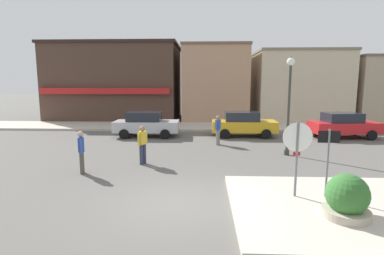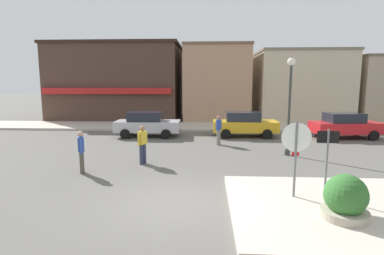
{
  "view_description": "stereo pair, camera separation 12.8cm",
  "coord_description": "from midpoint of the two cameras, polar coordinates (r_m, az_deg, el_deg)",
  "views": [
    {
      "loc": [
        0.67,
        -7.97,
        3.37
      ],
      "look_at": [
        0.15,
        4.5,
        1.5
      ],
      "focal_mm": 28.0,
      "sensor_mm": 36.0,
      "label": 1
    },
    {
      "loc": [
        0.8,
        -7.96,
        3.37
      ],
      "look_at": [
        0.15,
        4.5,
        1.5
      ],
      "focal_mm": 28.0,
      "sensor_mm": 36.0,
      "label": 2
    }
  ],
  "objects": [
    {
      "name": "ground_plane",
      "position": [
        8.68,
        -2.16,
        -14.33
      ],
      "size": [
        160.0,
        160.0,
        0.0
      ],
      "primitive_type": "plane",
      "color": "#5B5954"
    },
    {
      "name": "sidewalk_corner",
      "position": [
        9.24,
        28.39,
        -13.44
      ],
      "size": [
        6.4,
        4.8,
        0.15
      ],
      "primitive_type": "cube",
      "color": "beige",
      "rests_on": "ground"
    },
    {
      "name": "kerb_far",
      "position": [
        22.8,
        1.12,
        0.21
      ],
      "size": [
        80.0,
        4.0,
        0.15
      ],
      "primitive_type": "cube",
      "color": "beige",
      "rests_on": "ground"
    },
    {
      "name": "stop_sign",
      "position": [
        8.9,
        19.55,
        -4.0
      ],
      "size": [
        0.82,
        0.08,
        2.3
      ],
      "color": "slate",
      "rests_on": "ground"
    },
    {
      "name": "one_way_sign",
      "position": [
        9.23,
        24.67,
        -5.03
      ],
      "size": [
        0.6,
        0.06,
        2.1
      ],
      "color": "slate",
      "rests_on": "ground"
    },
    {
      "name": "planter",
      "position": [
        8.24,
        27.55,
        -12.39
      ],
      "size": [
        1.1,
        1.1,
        1.23
      ],
      "color": "#ADA38E",
      "rests_on": "ground"
    },
    {
      "name": "lamp_post",
      "position": [
        14.46,
        18.41,
        6.46
      ],
      "size": [
        0.36,
        0.36,
        4.54
      ],
      "color": "#333833",
      "rests_on": "ground"
    },
    {
      "name": "parked_car_nearest",
      "position": [
        19.04,
        -8.34,
        0.7
      ],
      "size": [
        4.03,
        1.94,
        1.56
      ],
      "color": "#B7B7BC",
      "rests_on": "ground"
    },
    {
      "name": "parked_car_second",
      "position": [
        19.13,
        10.14,
        0.7
      ],
      "size": [
        4.01,
        1.89,
        1.56
      ],
      "color": "gold",
      "rests_on": "ground"
    },
    {
      "name": "parked_car_third",
      "position": [
        20.51,
        27.3,
        0.4
      ],
      "size": [
        4.16,
        2.2,
        1.56
      ],
      "color": "red",
      "rests_on": "ground"
    },
    {
      "name": "pedestrian_crossing_near",
      "position": [
        11.89,
        -20.06,
        -4.15
      ],
      "size": [
        0.35,
        0.54,
        1.61
      ],
      "color": "#4C473D",
      "rests_on": "ground"
    },
    {
      "name": "pedestrian_crossing_far",
      "position": [
        12.59,
        -9.11,
        -3.06
      ],
      "size": [
        0.36,
        0.53,
        1.61
      ],
      "color": "#2D334C",
      "rests_on": "ground"
    },
    {
      "name": "pedestrian_kerb_side",
      "position": [
        16.36,
        5.32,
        -0.32
      ],
      "size": [
        0.33,
        0.55,
        1.61
      ],
      "color": "gray",
      "rests_on": "ground"
    },
    {
      "name": "building_corner_shop",
      "position": [
        29.46,
        -13.46,
        8.39
      ],
      "size": [
        11.65,
        7.95,
        6.84
      ],
      "color": "#473328",
      "rests_on": "ground"
    },
    {
      "name": "building_storefront_left_near",
      "position": [
        28.47,
        4.7,
        8.37
      ],
      "size": [
        5.72,
        8.13,
        6.61
      ],
      "color": "tan",
      "rests_on": "ground"
    },
    {
      "name": "building_storefront_left_mid",
      "position": [
        29.61,
        19.42,
        7.45
      ],
      "size": [
        7.74,
        8.02,
        6.12
      ],
      "color": "beige",
      "rests_on": "ground"
    },
    {
      "name": "building_storefront_right_near",
      "position": [
        31.57,
        32.17,
        6.22
      ],
      "size": [
        5.5,
        6.38,
        5.63
      ],
      "color": "tan",
      "rests_on": "ground"
    }
  ]
}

